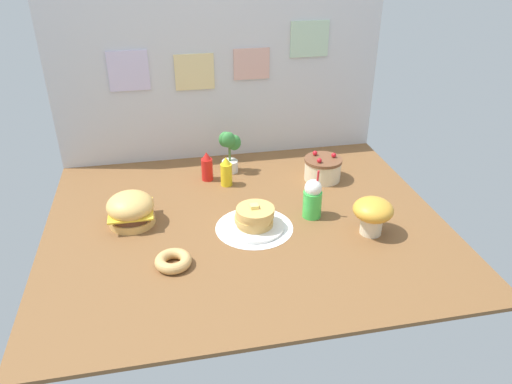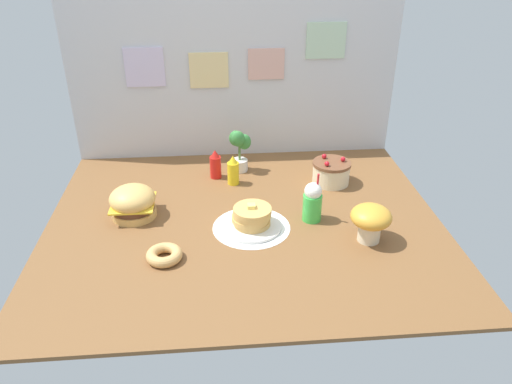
# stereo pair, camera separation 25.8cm
# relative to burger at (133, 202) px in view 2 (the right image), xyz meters

# --- Properties ---
(ground_plane) EXTENTS (2.07, 1.74, 0.02)m
(ground_plane) POSITION_rel_burger_xyz_m (0.59, -0.10, -0.09)
(ground_plane) COLOR brown
(back_wall) EXTENTS (2.07, 0.04, 1.04)m
(back_wall) POSITION_rel_burger_xyz_m (0.59, 0.77, 0.44)
(back_wall) COLOR silver
(back_wall) RESTS_ON ground_plane
(doily_mat) EXTENTS (0.40, 0.40, 0.00)m
(doily_mat) POSITION_rel_burger_xyz_m (0.62, -0.17, -0.08)
(doily_mat) COLOR white
(doily_mat) RESTS_ON ground_plane
(burger) EXTENTS (0.24, 0.24, 0.18)m
(burger) POSITION_rel_burger_xyz_m (0.00, 0.00, 0.00)
(burger) COLOR #DBA859
(burger) RESTS_ON ground_plane
(pancake_stack) EXTENTS (0.31, 0.31, 0.13)m
(pancake_stack) POSITION_rel_burger_xyz_m (0.62, -0.17, -0.03)
(pancake_stack) COLOR white
(pancake_stack) RESTS_ON doily_mat
(layer_cake) EXTENTS (0.23, 0.23, 0.17)m
(layer_cake) POSITION_rel_burger_xyz_m (1.13, 0.29, -0.01)
(layer_cake) COLOR beige
(layer_cake) RESTS_ON ground_plane
(ketchup_bottle) EXTENTS (0.07, 0.07, 0.18)m
(ketchup_bottle) POSITION_rel_burger_xyz_m (0.44, 0.42, 0.00)
(ketchup_bottle) COLOR red
(ketchup_bottle) RESTS_ON ground_plane
(mustard_bottle) EXTENTS (0.07, 0.07, 0.18)m
(mustard_bottle) POSITION_rel_burger_xyz_m (0.55, 0.33, 0.00)
(mustard_bottle) COLOR yellow
(mustard_bottle) RESTS_ON ground_plane
(cream_soda_cup) EXTENTS (0.10, 0.10, 0.27)m
(cream_soda_cup) POSITION_rel_burger_xyz_m (0.94, -0.12, 0.02)
(cream_soda_cup) COLOR green
(cream_soda_cup) RESTS_ON ground_plane
(donut_pink_glaze) EXTENTS (0.17, 0.17, 0.05)m
(donut_pink_glaze) POSITION_rel_burger_xyz_m (0.19, -0.41, -0.06)
(donut_pink_glaze) COLOR tan
(donut_pink_glaze) RESTS_ON ground_plane
(potted_plant) EXTENTS (0.14, 0.11, 0.28)m
(potted_plant) POSITION_rel_burger_xyz_m (0.60, 0.50, 0.07)
(potted_plant) COLOR white
(potted_plant) RESTS_ON ground_plane
(mushroom_stool) EXTENTS (0.20, 0.20, 0.19)m
(mushroom_stool) POSITION_rel_burger_xyz_m (1.19, -0.33, 0.04)
(mushroom_stool) COLOR beige
(mushroom_stool) RESTS_ON ground_plane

